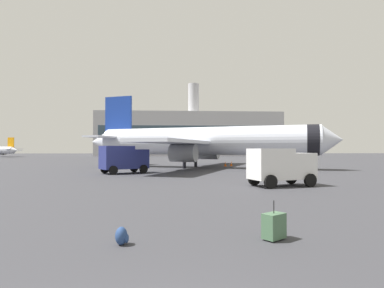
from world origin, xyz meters
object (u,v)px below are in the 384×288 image
(rolling_suitcase, at_px, (274,226))
(cargo_van, at_px, (281,165))
(safety_cone_near, at_px, (231,164))
(traveller_backpack, at_px, (122,236))
(safety_cone_far, at_px, (225,164))
(safety_cone_mid, at_px, (118,164))
(airplane_at_gate, at_px, (202,141))
(safety_cone_outer, at_px, (135,165))
(service_truck, at_px, (124,158))

(rolling_suitcase, bearing_deg, cargo_van, 70.18)
(safety_cone_near, bearing_deg, traveller_backpack, -104.56)
(safety_cone_far, xyz_separation_m, rolling_suitcase, (-5.07, -38.54, 0.01))
(safety_cone_mid, bearing_deg, airplane_at_gate, -16.69)
(safety_cone_near, height_order, safety_cone_mid, safety_cone_near)
(safety_cone_far, relative_size, safety_cone_outer, 0.94)
(safety_cone_near, distance_m, traveller_backpack, 41.20)
(safety_cone_mid, relative_size, safety_cone_far, 0.94)
(safety_cone_outer, distance_m, rolling_suitcase, 34.91)
(airplane_at_gate, height_order, service_truck, airplane_at_gate)
(airplane_at_gate, height_order, safety_cone_far, airplane_at_gate)
(airplane_at_gate, xyz_separation_m, safety_cone_mid, (-12.00, 3.60, -3.30))
(service_truck, xyz_separation_m, safety_cone_near, (14.12, 14.26, -1.24))
(traveller_backpack, bearing_deg, cargo_van, 55.98)
(cargo_van, distance_m, safety_cone_outer, 24.57)
(service_truck, height_order, rolling_suitcase, service_truck)
(safety_cone_mid, height_order, traveller_backpack, safety_cone_mid)
(airplane_at_gate, bearing_deg, service_truck, -133.97)
(safety_cone_near, distance_m, safety_cone_outer, 14.98)
(traveller_backpack, bearing_deg, safety_cone_outer, 95.89)
(safety_cone_near, bearing_deg, service_truck, -134.73)
(rolling_suitcase, xyz_separation_m, traveller_backpack, (-4.19, -0.23, -0.16))
(safety_cone_mid, xyz_separation_m, traveller_backpack, (6.49, -38.83, -0.13))
(safety_cone_mid, bearing_deg, safety_cone_outer, -57.05)
(cargo_van, xyz_separation_m, safety_cone_outer, (-12.36, 21.21, -1.04))
(service_truck, height_order, traveller_backpack, service_truck)
(cargo_van, relative_size, safety_cone_outer, 5.78)
(service_truck, bearing_deg, safety_cone_far, 45.26)
(cargo_van, bearing_deg, airplane_at_gate, 98.50)
(safety_cone_near, height_order, rolling_suitcase, rolling_suitcase)
(airplane_at_gate, relative_size, traveller_backpack, 71.38)
(safety_cone_mid, xyz_separation_m, rolling_suitcase, (10.68, -38.60, 0.03))
(cargo_van, xyz_separation_m, traveller_backpack, (-8.82, -13.07, -1.22))
(service_truck, height_order, cargo_van, service_truck)
(service_truck, height_order, safety_cone_near, service_truck)
(safety_cone_near, distance_m, safety_cone_far, 1.55)
(airplane_at_gate, bearing_deg, cargo_van, -81.50)
(airplane_at_gate, distance_m, safety_cone_mid, 12.95)
(safety_cone_far, bearing_deg, airplane_at_gate, -136.73)
(safety_cone_near, relative_size, safety_cone_mid, 1.01)
(cargo_van, bearing_deg, safety_cone_outer, 120.23)
(airplane_at_gate, relative_size, rolling_suitcase, 31.15)
(safety_cone_outer, bearing_deg, service_truck, -91.52)
(cargo_van, height_order, safety_cone_near, cargo_van)
(safety_cone_far, bearing_deg, rolling_suitcase, -97.50)
(service_truck, distance_m, cargo_van, 17.78)
(traveller_backpack, bearing_deg, rolling_suitcase, 3.15)
(service_truck, distance_m, safety_cone_far, 18.56)
(airplane_at_gate, height_order, cargo_van, airplane_at_gate)
(safety_cone_mid, xyz_separation_m, safety_cone_outer, (2.95, -4.56, 0.05))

